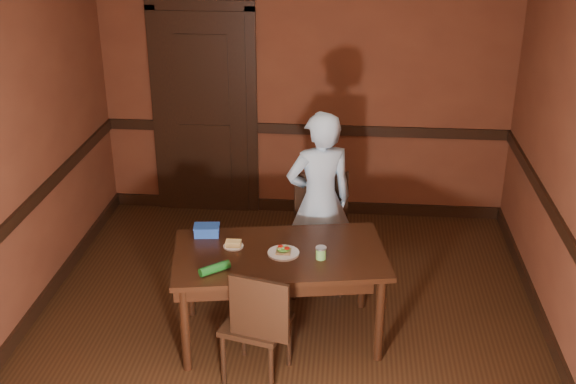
% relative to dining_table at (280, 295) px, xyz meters
% --- Properties ---
extents(floor, '(4.00, 4.50, 0.01)m').
position_rel_dining_table_xyz_m(floor, '(0.03, -0.02, -0.36)').
color(floor, black).
rests_on(floor, ground).
extents(wall_back, '(4.00, 0.02, 2.70)m').
position_rel_dining_table_xyz_m(wall_back, '(0.03, 2.23, 0.99)').
color(wall_back, brown).
rests_on(wall_back, ground).
extents(wall_left, '(0.02, 4.50, 2.70)m').
position_rel_dining_table_xyz_m(wall_left, '(-1.97, -0.02, 0.99)').
color(wall_left, brown).
rests_on(wall_left, ground).
extents(dado_back, '(4.00, 0.03, 0.10)m').
position_rel_dining_table_xyz_m(dado_back, '(0.03, 2.22, 0.54)').
color(dado_back, black).
rests_on(dado_back, ground).
extents(dado_left, '(0.03, 4.50, 0.10)m').
position_rel_dining_table_xyz_m(dado_left, '(-1.95, -0.02, 0.54)').
color(dado_left, black).
rests_on(dado_left, ground).
extents(dado_right, '(0.03, 4.50, 0.10)m').
position_rel_dining_table_xyz_m(dado_right, '(2.02, -0.02, 0.54)').
color(dado_right, black).
rests_on(dado_right, ground).
extents(baseboard_back, '(4.00, 0.03, 0.12)m').
position_rel_dining_table_xyz_m(baseboard_back, '(0.03, 2.22, -0.30)').
color(baseboard_back, black).
rests_on(baseboard_back, ground).
extents(baseboard_left, '(0.03, 4.50, 0.12)m').
position_rel_dining_table_xyz_m(baseboard_left, '(-1.95, -0.02, -0.30)').
color(baseboard_left, black).
rests_on(baseboard_left, ground).
extents(baseboard_right, '(0.03, 4.50, 0.12)m').
position_rel_dining_table_xyz_m(baseboard_right, '(2.02, -0.02, -0.30)').
color(baseboard_right, black).
rests_on(baseboard_right, ground).
extents(door, '(1.05, 0.07, 2.20)m').
position_rel_dining_table_xyz_m(door, '(-0.97, 2.20, 0.73)').
color(door, black).
rests_on(door, ground).
extents(dining_table, '(1.65, 1.11, 0.72)m').
position_rel_dining_table_xyz_m(dining_table, '(0.00, 0.00, 0.00)').
color(dining_table, black).
rests_on(dining_table, floor).
extents(chair_far, '(0.52, 0.52, 0.97)m').
position_rel_dining_table_xyz_m(chair_far, '(0.22, 0.74, 0.12)').
color(chair_far, black).
rests_on(chair_far, floor).
extents(chair_near, '(0.50, 0.50, 0.88)m').
position_rel_dining_table_xyz_m(chair_near, '(-0.11, -0.48, 0.08)').
color(chair_near, black).
rests_on(chair_near, floor).
extents(person, '(0.65, 0.54, 1.53)m').
position_rel_dining_table_xyz_m(person, '(0.25, 0.81, 0.41)').
color(person, '#B0D4F1').
rests_on(person, floor).
extents(sandwich_plate, '(0.23, 0.23, 0.06)m').
position_rel_dining_table_xyz_m(sandwich_plate, '(0.03, -0.02, 0.37)').
color(sandwich_plate, silver).
rests_on(sandwich_plate, dining_table).
extents(sauce_jar, '(0.08, 0.08, 0.09)m').
position_rel_dining_table_xyz_m(sauce_jar, '(0.30, -0.06, 0.40)').
color(sauce_jar, '#5E9A48').
rests_on(sauce_jar, dining_table).
extents(cheese_saucer, '(0.15, 0.15, 0.05)m').
position_rel_dining_table_xyz_m(cheese_saucer, '(-0.35, 0.06, 0.38)').
color(cheese_saucer, silver).
rests_on(cheese_saucer, dining_table).
extents(food_tub, '(0.21, 0.15, 0.08)m').
position_rel_dining_table_xyz_m(food_tub, '(-0.58, 0.22, 0.40)').
color(food_tub, '#244EB3').
rests_on(food_tub, dining_table).
extents(wrapped_veg, '(0.21, 0.19, 0.06)m').
position_rel_dining_table_xyz_m(wrapped_veg, '(-0.42, -0.32, 0.39)').
color(wrapped_veg, '#134E16').
rests_on(wrapped_veg, dining_table).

